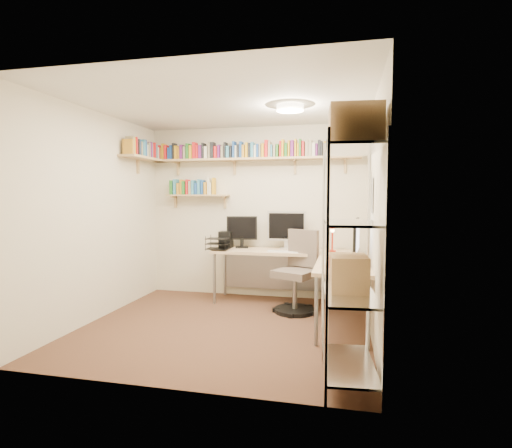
# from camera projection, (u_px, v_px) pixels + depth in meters

# --- Properties ---
(ground) EXTENTS (3.20, 3.20, 0.00)m
(ground) POSITION_uv_depth(u_px,v_px,m) (225.00, 327.00, 4.54)
(ground) COLOR #4A3320
(ground) RESTS_ON ground
(room_shell) EXTENTS (3.24, 3.04, 2.52)m
(room_shell) POSITION_uv_depth(u_px,v_px,m) (225.00, 191.00, 4.43)
(room_shell) COLOR beige
(room_shell) RESTS_ON ground
(wall_shelves) EXTENTS (3.12, 1.09, 0.80)m
(wall_shelves) POSITION_uv_depth(u_px,v_px,m) (224.00, 159.00, 5.75)
(wall_shelves) COLOR tan
(wall_shelves) RESTS_ON ground
(corner_desk) EXTENTS (2.16, 1.88, 1.28)m
(corner_desk) POSITION_uv_depth(u_px,v_px,m) (287.00, 254.00, 5.28)
(corner_desk) COLOR #D6B68B
(corner_desk) RESTS_ON ground
(office_chair) EXTENTS (0.61, 0.61, 1.05)m
(office_chair) POSITION_uv_depth(u_px,v_px,m) (297.00, 277.00, 5.14)
(office_chair) COLOR black
(office_chair) RESTS_ON ground
(wire_rack) EXTENTS (0.48, 0.88, 2.13)m
(wire_rack) POSITION_uv_depth(u_px,v_px,m) (351.00, 203.00, 3.09)
(wire_rack) COLOR silver
(wire_rack) RESTS_ON ground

